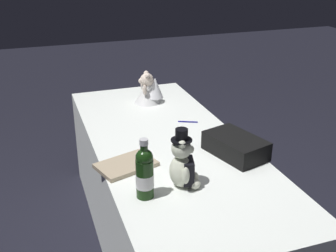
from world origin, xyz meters
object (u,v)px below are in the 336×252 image
Objects in this scene: teddy_bear_bride at (149,90)px; gift_case_black at (235,146)px; signing_pen at (187,122)px; champagne_bottle at (145,173)px; guestbook at (126,165)px; teddy_bear_groom at (183,165)px.

teddy_bear_bride reaches higher than gift_case_black.
teddy_bear_bride is at bearing 15.72° from signing_pen.
gift_case_black is at bearing -170.53° from signing_pen.
champagne_bottle reaches higher than guestbook.
teddy_bear_bride reaches higher than guestbook.
signing_pen is 0.67m from guestbook.
guestbook is at bearing 156.14° from teddy_bear_bride.
teddy_bear_groom is 2.40× the size of signing_pen.
teddy_bear_groom reaches higher than champagne_bottle.
teddy_bear_groom is 0.77m from signing_pen.
champagne_bottle is at bearing 162.43° from teddy_bear_bride.
champagne_bottle reaches higher than signing_pen.
teddy_bear_groom reaches higher than signing_pen.
signing_pen is (-0.43, -0.12, -0.09)m from teddy_bear_bride.
teddy_bear_bride is at bearing 12.42° from gift_case_black.
teddy_bear_groom is 1.02× the size of guestbook.
guestbook is at bearing 3.26° from champagne_bottle.
guestbook is (0.29, 0.02, -0.11)m from champagne_bottle.
signing_pen is at bearing -22.96° from teddy_bear_groom.
champagne_bottle is at bearing 99.17° from teddy_bear_groom.
teddy_bear_groom is at bearing 118.11° from gift_case_black.
teddy_bear_groom is 1.15m from teddy_bear_bride.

